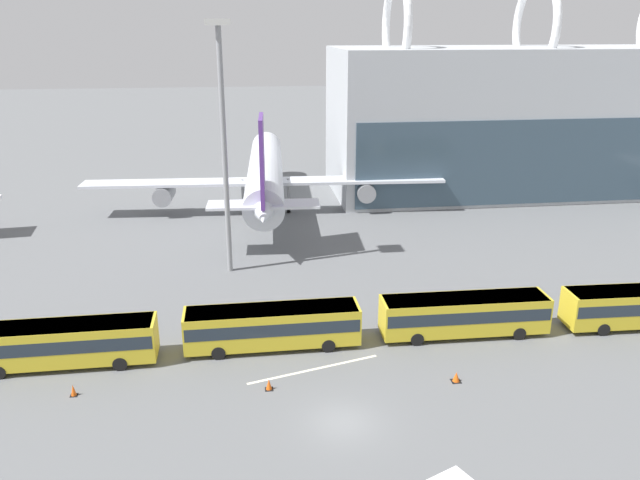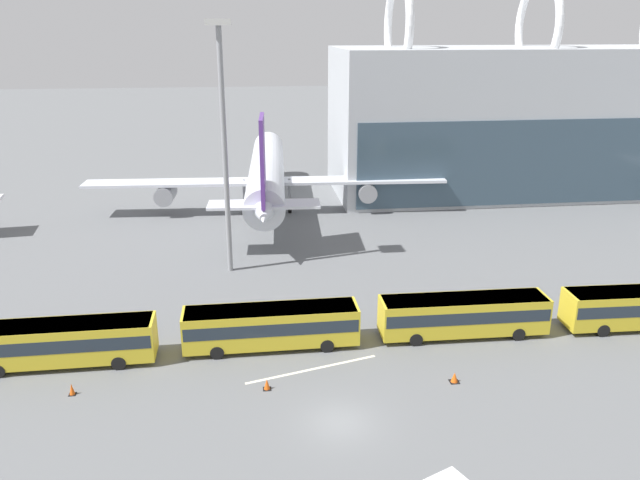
{
  "view_description": "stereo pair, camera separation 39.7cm",
  "coord_description": "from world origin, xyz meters",
  "px_view_note": "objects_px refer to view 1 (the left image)",
  "views": [
    {
      "loc": [
        -5.46,
        -31.51,
        22.67
      ],
      "look_at": [
        1.48,
        22.17,
        4.0
      ],
      "focal_mm": 35.0,
      "sensor_mm": 36.0,
      "label": 1
    },
    {
      "loc": [
        -5.07,
        -31.56,
        22.67
      ],
      "look_at": [
        1.48,
        22.17,
        4.0
      ],
      "focal_mm": 35.0,
      "sensor_mm": 36.0,
      "label": 2
    }
  ],
  "objects_px": {
    "airliner_at_gate_far": "(265,175)",
    "shuttle_bus_1": "(272,325)",
    "airliner_parked_remote": "(637,159)",
    "traffic_cone_2": "(269,384)",
    "shuttle_bus_0": "(62,342)",
    "traffic_cone_0": "(456,377)",
    "floodlight_mast": "(222,114)",
    "traffic_cone_1": "(73,390)",
    "shuttle_bus_2": "(464,313)"
  },
  "relations": [
    {
      "from": "airliner_at_gate_far",
      "to": "shuttle_bus_1",
      "type": "height_order",
      "value": "airliner_at_gate_far"
    },
    {
      "from": "floodlight_mast",
      "to": "shuttle_bus_0",
      "type": "bearing_deg",
      "value": -124.51
    },
    {
      "from": "shuttle_bus_0",
      "to": "floodlight_mast",
      "type": "height_order",
      "value": "floodlight_mast"
    },
    {
      "from": "traffic_cone_1",
      "to": "traffic_cone_2",
      "type": "height_order",
      "value": "traffic_cone_1"
    },
    {
      "from": "traffic_cone_1",
      "to": "traffic_cone_2",
      "type": "bearing_deg",
      "value": -4.09
    },
    {
      "from": "traffic_cone_0",
      "to": "traffic_cone_1",
      "type": "relative_size",
      "value": 0.89
    },
    {
      "from": "shuttle_bus_0",
      "to": "shuttle_bus_2",
      "type": "bearing_deg",
      "value": 0.95
    },
    {
      "from": "shuttle_bus_0",
      "to": "traffic_cone_0",
      "type": "relative_size",
      "value": 18.34
    },
    {
      "from": "airliner_at_gate_far",
      "to": "floodlight_mast",
      "type": "xyz_separation_m",
      "value": [
        -4.44,
        -19.83,
        10.28
      ]
    },
    {
      "from": "traffic_cone_0",
      "to": "traffic_cone_1",
      "type": "bearing_deg",
      "value": 176.49
    },
    {
      "from": "shuttle_bus_0",
      "to": "floodlight_mast",
      "type": "distance_m",
      "value": 24.15
    },
    {
      "from": "shuttle_bus_0",
      "to": "traffic_cone_1",
      "type": "relative_size",
      "value": 16.28
    },
    {
      "from": "traffic_cone_0",
      "to": "airliner_at_gate_far",
      "type": "bearing_deg",
      "value": 104.36
    },
    {
      "from": "traffic_cone_1",
      "to": "traffic_cone_2",
      "type": "relative_size",
      "value": 1.04
    },
    {
      "from": "shuttle_bus_0",
      "to": "traffic_cone_0",
      "type": "height_order",
      "value": "shuttle_bus_0"
    },
    {
      "from": "airliner_parked_remote",
      "to": "traffic_cone_1",
      "type": "bearing_deg",
      "value": 29.69
    },
    {
      "from": "floodlight_mast",
      "to": "airliner_at_gate_far",
      "type": "bearing_deg",
      "value": 77.38
    },
    {
      "from": "airliner_at_gate_far",
      "to": "traffic_cone_1",
      "type": "relative_size",
      "value": 57.3
    },
    {
      "from": "shuttle_bus_1",
      "to": "shuttle_bus_2",
      "type": "relative_size",
      "value": 1.0
    },
    {
      "from": "airliner_at_gate_far",
      "to": "shuttle_bus_1",
      "type": "relative_size",
      "value": 3.52
    },
    {
      "from": "traffic_cone_0",
      "to": "traffic_cone_2",
      "type": "relative_size",
      "value": 0.92
    },
    {
      "from": "airliner_at_gate_far",
      "to": "airliner_parked_remote",
      "type": "xyz_separation_m",
      "value": [
        53.49,
        4.52,
        -0.33
      ]
    },
    {
      "from": "traffic_cone_0",
      "to": "traffic_cone_2",
      "type": "xyz_separation_m",
      "value": [
        -12.53,
        0.64,
        0.03
      ]
    },
    {
      "from": "shuttle_bus_0",
      "to": "shuttle_bus_2",
      "type": "distance_m",
      "value": 29.39
    },
    {
      "from": "traffic_cone_1",
      "to": "airliner_parked_remote",
      "type": "bearing_deg",
      "value": 33.58
    },
    {
      "from": "airliner_at_gate_far",
      "to": "shuttle_bus_0",
      "type": "bearing_deg",
      "value": 159.67
    },
    {
      "from": "airliner_parked_remote",
      "to": "shuttle_bus_0",
      "type": "relative_size",
      "value": 3.32
    },
    {
      "from": "shuttle_bus_2",
      "to": "airliner_at_gate_far",
      "type": "bearing_deg",
      "value": 111.57
    },
    {
      "from": "airliner_at_gate_far",
      "to": "traffic_cone_2",
      "type": "distance_m",
      "value": 41.7
    },
    {
      "from": "shuttle_bus_1",
      "to": "shuttle_bus_2",
      "type": "distance_m",
      "value": 14.69
    },
    {
      "from": "airliner_parked_remote",
      "to": "traffic_cone_2",
      "type": "distance_m",
      "value": 71.97
    },
    {
      "from": "floodlight_mast",
      "to": "traffic_cone_0",
      "type": "distance_m",
      "value": 30.72
    },
    {
      "from": "traffic_cone_2",
      "to": "traffic_cone_1",
      "type": "bearing_deg",
      "value": 175.91
    },
    {
      "from": "airliner_parked_remote",
      "to": "traffic_cone_1",
      "type": "xyz_separation_m",
      "value": [
        -67.82,
        -45.03,
        -4.13
      ]
    },
    {
      "from": "airliner_at_gate_far",
      "to": "traffic_cone_2",
      "type": "bearing_deg",
      "value": -179.24
    },
    {
      "from": "airliner_at_gate_far",
      "to": "shuttle_bus_2",
      "type": "bearing_deg",
      "value": -156.03
    },
    {
      "from": "shuttle_bus_0",
      "to": "floodlight_mast",
      "type": "xyz_separation_m",
      "value": [
        11.43,
        16.62,
        13.28
      ]
    },
    {
      "from": "floodlight_mast",
      "to": "traffic_cone_0",
      "type": "height_order",
      "value": "floodlight_mast"
    },
    {
      "from": "shuttle_bus_1",
      "to": "traffic_cone_0",
      "type": "relative_size",
      "value": 18.32
    },
    {
      "from": "traffic_cone_2",
      "to": "shuttle_bus_1",
      "type": "bearing_deg",
      "value": 84.08
    },
    {
      "from": "traffic_cone_0",
      "to": "traffic_cone_1",
      "type": "xyz_separation_m",
      "value": [
        -25.1,
        1.54,
        0.04
      ]
    },
    {
      "from": "shuttle_bus_0",
      "to": "traffic_cone_0",
      "type": "xyz_separation_m",
      "value": [
        26.63,
        -5.61,
        -1.51
      ]
    },
    {
      "from": "shuttle_bus_2",
      "to": "shuttle_bus_1",
      "type": "bearing_deg",
      "value": -178.8
    },
    {
      "from": "airliner_at_gate_far",
      "to": "shuttle_bus_1",
      "type": "bearing_deg",
      "value": -178.69
    },
    {
      "from": "traffic_cone_1",
      "to": "shuttle_bus_1",
      "type": "bearing_deg",
      "value": 19.98
    },
    {
      "from": "shuttle_bus_0",
      "to": "shuttle_bus_1",
      "type": "xyz_separation_m",
      "value": [
        14.69,
        0.72,
        0.0
      ]
    },
    {
      "from": "floodlight_mast",
      "to": "traffic_cone_0",
      "type": "bearing_deg",
      "value": -55.63
    },
    {
      "from": "shuttle_bus_0",
      "to": "traffic_cone_1",
      "type": "xyz_separation_m",
      "value": [
        1.53,
        -4.07,
        -1.46
      ]
    },
    {
      "from": "shuttle_bus_1",
      "to": "traffic_cone_0",
      "type": "xyz_separation_m",
      "value": [
        11.94,
        -6.33,
        -1.51
      ]
    },
    {
      "from": "shuttle_bus_1",
      "to": "traffic_cone_0",
      "type": "distance_m",
      "value": 13.6
    }
  ]
}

